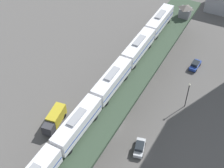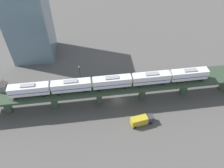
{
  "view_description": "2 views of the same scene",
  "coord_description": "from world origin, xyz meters",
  "px_view_note": "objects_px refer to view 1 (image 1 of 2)",
  "views": [
    {
      "loc": [
        21.41,
        -37.22,
        52.25
      ],
      "look_at": [
        -1.47,
        2.21,
        9.49
      ],
      "focal_mm": 50.0,
      "sensor_mm": 36.0,
      "label": 1
    },
    {
      "loc": [
        -50.46,
        7.45,
        57.27
      ],
      "look_at": [
        -1.47,
        2.21,
        9.49
      ],
      "focal_mm": 35.0,
      "sensor_mm": 36.0,
      "label": 2
    }
  ],
  "objects_px": {
    "street_car_blue": "(195,65)",
    "delivery_truck": "(55,119)",
    "subway_train": "(112,80)",
    "signal_hut": "(185,11)",
    "street_car_silver": "(140,147)",
    "street_lamp": "(188,93)"
  },
  "relations": [
    {
      "from": "subway_train",
      "to": "street_car_silver",
      "type": "height_order",
      "value": "subway_train"
    },
    {
      "from": "street_car_blue",
      "to": "delivery_truck",
      "type": "relative_size",
      "value": 0.59
    },
    {
      "from": "street_car_silver",
      "to": "signal_hut",
      "type": "bearing_deg",
      "value": 99.53
    },
    {
      "from": "street_lamp",
      "to": "street_car_blue",
      "type": "bearing_deg",
      "value": 100.29
    },
    {
      "from": "street_car_blue",
      "to": "street_lamp",
      "type": "height_order",
      "value": "street_lamp"
    },
    {
      "from": "subway_train",
      "to": "street_lamp",
      "type": "xyz_separation_m",
      "value": [
        12.96,
        10.66,
        -6.42
      ]
    },
    {
      "from": "signal_hut",
      "to": "street_lamp",
      "type": "distance_m",
      "value": 26.33
    },
    {
      "from": "signal_hut",
      "to": "street_lamp",
      "type": "bearing_deg",
      "value": -66.54
    },
    {
      "from": "street_car_silver",
      "to": "street_car_blue",
      "type": "xyz_separation_m",
      "value": [
        1.03,
        30.14,
        0.0
      ]
    },
    {
      "from": "signal_hut",
      "to": "delivery_truck",
      "type": "bearing_deg",
      "value": -105.71
    },
    {
      "from": "street_car_blue",
      "to": "delivery_truck",
      "type": "bearing_deg",
      "value": -120.61
    },
    {
      "from": "street_car_silver",
      "to": "street_lamp",
      "type": "relative_size",
      "value": 0.68
    },
    {
      "from": "street_car_silver",
      "to": "delivery_truck",
      "type": "bearing_deg",
      "value": -170.7
    },
    {
      "from": "street_car_blue",
      "to": "delivery_truck",
      "type": "xyz_separation_m",
      "value": [
        -19.63,
        -33.18,
        0.82
      ]
    },
    {
      "from": "subway_train",
      "to": "delivery_truck",
      "type": "distance_m",
      "value": 15.21
    },
    {
      "from": "street_car_silver",
      "to": "street_car_blue",
      "type": "relative_size",
      "value": 1.06
    },
    {
      "from": "signal_hut",
      "to": "delivery_truck",
      "type": "height_order",
      "value": "signal_hut"
    },
    {
      "from": "subway_train",
      "to": "signal_hut",
      "type": "height_order",
      "value": "subway_train"
    },
    {
      "from": "street_car_silver",
      "to": "delivery_truck",
      "type": "height_order",
      "value": "delivery_truck"
    },
    {
      "from": "subway_train",
      "to": "signal_hut",
      "type": "bearing_deg",
      "value": 85.45
    },
    {
      "from": "delivery_truck",
      "to": "street_lamp",
      "type": "distance_m",
      "value": 29.3
    },
    {
      "from": "street_car_silver",
      "to": "delivery_truck",
      "type": "distance_m",
      "value": 18.87
    }
  ]
}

